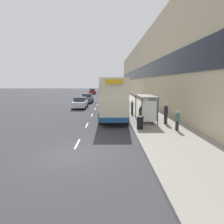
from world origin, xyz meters
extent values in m
plane|color=#38383D|center=(0.00, 0.00, 0.00)|extent=(220.00, 220.00, 0.00)
cube|color=gray|center=(6.50, 38.50, 0.07)|extent=(5.00, 93.00, 0.14)
cube|color=#C6B793|center=(10.50, 38.50, 6.57)|extent=(3.00, 93.00, 13.14)
cube|color=black|center=(8.96, 38.50, 5.91)|extent=(0.12, 89.28, 2.37)
cube|color=silver|center=(0.00, 2.00, 0.01)|extent=(0.12, 2.00, 0.01)
cube|color=silver|center=(0.00, 7.57, 0.01)|extent=(0.12, 2.00, 0.01)
cube|color=silver|center=(0.00, 13.14, 0.01)|extent=(0.12, 2.00, 0.01)
cube|color=silver|center=(0.00, 18.71, 0.01)|extent=(0.12, 2.00, 0.01)
cube|color=silver|center=(0.00, 24.28, 0.01)|extent=(0.12, 2.00, 0.01)
cube|color=silver|center=(0.00, 29.85, 0.01)|extent=(0.12, 2.00, 0.01)
cube|color=silver|center=(0.00, 35.42, 0.01)|extent=(0.12, 2.00, 0.01)
cube|color=#4C4C51|center=(5.60, 8.78, 2.58)|extent=(1.60, 4.20, 0.08)
cylinder|color=#4C4C51|center=(4.90, 6.78, 1.34)|extent=(0.10, 0.10, 2.40)
cylinder|color=#4C4C51|center=(4.90, 10.78, 1.34)|extent=(0.10, 0.10, 2.40)
cylinder|color=#4C4C51|center=(6.30, 6.78, 1.34)|extent=(0.10, 0.10, 2.40)
cylinder|color=#4C4C51|center=(6.30, 10.78, 1.34)|extent=(0.10, 0.10, 2.40)
cube|color=#99A8B2|center=(6.27, 8.78, 1.46)|extent=(0.04, 3.68, 1.92)
cube|color=white|center=(5.60, 6.84, 1.39)|extent=(1.19, 0.10, 1.82)
cube|color=maroon|center=(5.85, 8.78, 0.59)|extent=(0.36, 2.80, 0.08)
cube|color=beige|center=(2.48, 11.42, 1.43)|extent=(2.55, 10.51, 1.85)
cube|color=beige|center=(2.48, 11.42, 3.33)|extent=(2.50, 10.19, 1.95)
cube|color=#1E518C|center=(2.48, 11.42, 0.72)|extent=(2.58, 10.56, 0.45)
cube|color=#2D3847|center=(2.48, 11.42, 1.79)|extent=(2.58, 9.88, 0.81)
cube|color=#2D3847|center=(2.48, 11.42, 3.23)|extent=(2.55, 9.88, 0.94)
cube|color=yellow|center=(2.48, 6.19, 3.95)|extent=(1.40, 0.08, 0.36)
cylinder|color=black|center=(1.20, 14.99, 0.50)|extent=(0.30, 1.00, 1.00)
cylinder|color=black|center=(3.75, 14.99, 0.50)|extent=(0.30, 1.00, 1.00)
cylinder|color=black|center=(1.20, 8.16, 0.50)|extent=(0.30, 1.00, 1.00)
cylinder|color=black|center=(3.75, 8.16, 0.50)|extent=(0.30, 1.00, 1.00)
cube|color=beige|center=(2.48, 24.88, 1.43)|extent=(2.55, 10.80, 1.85)
cube|color=beige|center=(2.48, 24.88, 3.33)|extent=(2.50, 10.48, 1.95)
cube|color=#1E518C|center=(2.48, 24.88, 0.72)|extent=(2.58, 10.86, 0.45)
cube|color=#2D3847|center=(2.48, 24.88, 1.79)|extent=(2.58, 10.15, 0.81)
cube|color=#2D3847|center=(2.48, 24.88, 3.23)|extent=(2.55, 10.15, 0.94)
cube|color=yellow|center=(2.48, 19.50, 3.95)|extent=(1.40, 0.08, 0.36)
cylinder|color=black|center=(1.21, 28.55, 0.50)|extent=(0.30, 1.00, 1.00)
cylinder|color=black|center=(3.76, 28.55, 0.50)|extent=(0.30, 1.00, 1.00)
cylinder|color=black|center=(1.21, 21.53, 0.50)|extent=(0.30, 1.00, 1.00)
cylinder|color=black|center=(3.76, 21.53, 0.50)|extent=(0.30, 1.00, 1.00)
cube|color=#4C5156|center=(2.59, 48.72, 0.69)|extent=(1.81, 4.23, 0.77)
cube|color=#2D3847|center=(2.59, 48.51, 1.39)|extent=(1.59, 2.03, 0.63)
cylinder|color=black|center=(1.69, 50.04, 0.30)|extent=(0.20, 0.60, 0.60)
cylinder|color=black|center=(3.50, 50.04, 0.30)|extent=(0.20, 0.60, 0.60)
cylinder|color=black|center=(1.69, 47.41, 0.30)|extent=(0.20, 0.60, 0.60)
cylinder|color=black|center=(3.50, 47.41, 0.30)|extent=(0.20, 0.60, 0.60)
cube|color=maroon|center=(-3.28, 53.98, 0.70)|extent=(1.75, 4.40, 0.81)
cube|color=#2D3847|center=(-3.28, 54.20, 1.44)|extent=(1.54, 2.11, 0.66)
cylinder|color=black|center=(-2.40, 52.62, 0.30)|extent=(0.20, 0.60, 0.60)
cylinder|color=black|center=(-4.16, 52.62, 0.30)|extent=(0.20, 0.60, 0.60)
cylinder|color=black|center=(-2.40, 55.35, 0.30)|extent=(0.20, 0.60, 0.60)
cylinder|color=black|center=(-4.16, 55.35, 0.30)|extent=(0.20, 0.60, 0.60)
cube|color=#4C5156|center=(-2.05, 27.08, 0.69)|extent=(1.89, 4.35, 0.79)
cube|color=#2D3847|center=(-2.05, 27.30, 1.41)|extent=(1.67, 2.09, 0.64)
cylinder|color=black|center=(-1.10, 25.73, 0.30)|extent=(0.20, 0.60, 0.60)
cylinder|color=black|center=(-2.99, 25.73, 0.30)|extent=(0.20, 0.60, 0.60)
cylinder|color=black|center=(-1.10, 28.43, 0.30)|extent=(0.20, 0.60, 0.60)
cylinder|color=black|center=(-2.99, 28.43, 0.30)|extent=(0.20, 0.60, 0.60)
cube|color=silver|center=(-2.27, 19.23, 0.68)|extent=(1.89, 4.18, 0.76)
cube|color=#2D3847|center=(-2.27, 19.44, 1.36)|extent=(1.66, 2.01, 0.62)
cylinder|color=black|center=(-1.33, 17.93, 0.30)|extent=(0.20, 0.60, 0.60)
cylinder|color=black|center=(-3.22, 17.93, 0.30)|extent=(0.20, 0.60, 0.60)
cylinder|color=black|center=(-1.33, 20.53, 0.30)|extent=(0.20, 0.60, 0.60)
cylinder|color=black|center=(-3.22, 20.53, 0.30)|extent=(0.20, 0.60, 0.60)
cylinder|color=#23232D|center=(4.94, 7.76, 0.51)|extent=(0.26, 0.26, 0.75)
cylinder|color=#4C4C51|center=(4.94, 7.76, 1.20)|extent=(0.31, 0.31, 0.62)
sphere|color=tan|center=(4.94, 7.76, 1.62)|extent=(0.20, 0.20, 0.20)
cylinder|color=#23232D|center=(7.39, 4.91, 0.52)|extent=(0.26, 0.26, 0.76)
cylinder|color=#337260|center=(7.39, 4.91, 1.21)|extent=(0.32, 0.32, 0.63)
sphere|color=tan|center=(7.39, 4.91, 1.63)|extent=(0.20, 0.20, 0.20)
cylinder|color=#23232D|center=(4.78, 13.04, 0.51)|extent=(0.26, 0.26, 0.75)
cylinder|color=#337260|center=(4.78, 13.04, 1.20)|extent=(0.31, 0.31, 0.62)
sphere|color=tan|center=(4.78, 13.04, 1.61)|extent=(0.20, 0.20, 0.20)
cylinder|color=#23232D|center=(7.20, 7.44, 0.58)|extent=(0.30, 0.30, 0.88)
cylinder|color=#26262D|center=(7.20, 7.44, 1.39)|extent=(0.37, 0.37, 0.73)
sphere|color=tan|center=(7.20, 7.44, 1.87)|extent=(0.24, 0.24, 0.24)
cylinder|color=black|center=(4.55, 5.43, 0.61)|extent=(0.52, 0.52, 0.95)
cylinder|color=#2D2D33|center=(4.55, 5.43, 1.14)|extent=(0.55, 0.55, 0.10)
camera|label=1|loc=(2.04, -10.37, 3.95)|focal=32.00mm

